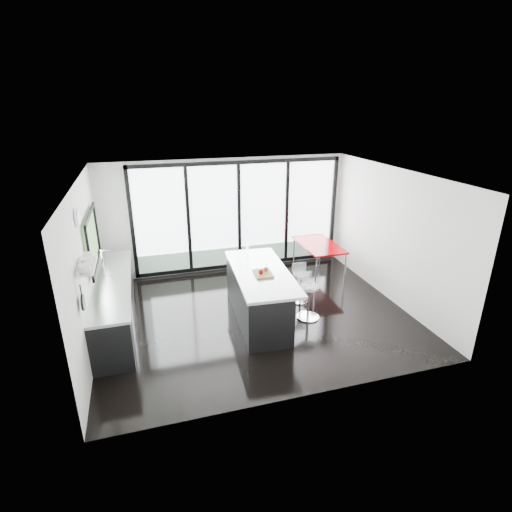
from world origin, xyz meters
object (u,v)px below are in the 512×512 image
object	(u,v)px
bar_stool_near	(308,302)
red_table	(318,259)
bar_stool_far	(301,287)
island	(257,294)

from	to	relation	value
bar_stool_near	red_table	xyz separation A→B (m)	(1.09, 1.92, 0.04)
bar_stool_far	red_table	xyz separation A→B (m)	(0.97, 1.22, 0.07)
bar_stool_far	red_table	size ratio (longest dim) A/B	0.44
island	bar_stool_far	bearing A→B (deg)	20.17
bar_stool_near	island	bearing A→B (deg)	147.37
red_table	island	bearing A→B (deg)	-141.87
island	bar_stool_near	bearing A→B (deg)	-17.47
island	bar_stool_far	xyz separation A→B (m)	(1.09, 0.40, -0.19)
bar_stool_near	red_table	world-z (taller)	red_table
island	bar_stool_far	distance (m)	1.18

